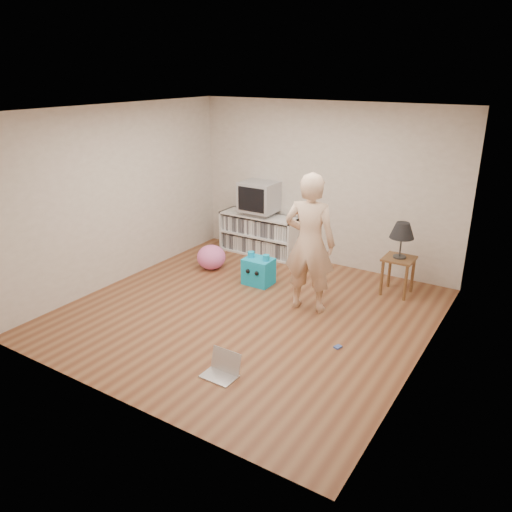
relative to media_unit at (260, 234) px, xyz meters
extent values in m
plane|color=brown|center=(1.08, -2.04, -0.35)|extent=(4.50, 4.50, 0.00)
cube|color=beige|center=(1.08, 0.21, 0.95)|extent=(4.50, 0.02, 2.60)
cube|color=beige|center=(1.08, -4.29, 0.95)|extent=(4.50, 0.02, 2.60)
cube|color=beige|center=(-1.17, -2.04, 0.95)|extent=(0.02, 4.50, 2.60)
cube|color=beige|center=(3.33, -2.04, 0.95)|extent=(0.02, 4.50, 2.60)
cube|color=white|center=(1.08, -2.04, 2.25)|extent=(4.50, 4.50, 0.01)
cube|color=white|center=(0.00, 0.19, 0.00)|extent=(1.40, 0.03, 0.70)
cube|color=white|center=(-0.69, -0.02, 0.00)|extent=(0.03, 0.45, 0.70)
cube|color=white|center=(0.68, -0.02, 0.00)|extent=(0.03, 0.45, 0.70)
cube|color=white|center=(0.00, -0.02, -0.33)|extent=(1.40, 0.45, 0.03)
cube|color=white|center=(0.00, -0.02, 0.00)|extent=(1.34, 0.45, 0.03)
cube|color=white|center=(0.00, -0.02, 0.33)|extent=(1.40, 0.45, 0.03)
cube|color=silver|center=(0.00, -0.02, 0.00)|extent=(1.26, 0.36, 0.64)
cube|color=gray|center=(0.00, -0.02, 0.39)|extent=(0.45, 0.35, 0.07)
cube|color=#A4A4A9|center=(0.00, -0.02, 0.67)|extent=(0.60, 0.52, 0.50)
cube|color=black|center=(0.00, -0.28, 0.67)|extent=(0.50, 0.01, 0.40)
cylinder|color=brown|center=(2.39, -0.56, -0.09)|extent=(0.04, 0.04, 0.52)
cylinder|color=brown|center=(2.73, -0.56, -0.09)|extent=(0.04, 0.04, 0.52)
cylinder|color=brown|center=(2.39, -0.22, -0.09)|extent=(0.04, 0.04, 0.52)
cylinder|color=brown|center=(2.73, -0.22, -0.09)|extent=(0.04, 0.04, 0.52)
cube|color=brown|center=(2.56, -0.39, 0.19)|extent=(0.42, 0.42, 0.03)
cylinder|color=#333333|center=(2.56, -0.39, 0.21)|extent=(0.18, 0.18, 0.02)
cylinder|color=#333333|center=(2.56, -0.39, 0.39)|extent=(0.02, 0.02, 0.32)
imported|color=beige|center=(1.69, -1.50, 0.58)|extent=(0.74, 0.56, 1.86)
cube|color=silver|center=(1.64, -3.45, -0.34)|extent=(0.37, 0.26, 0.02)
cube|color=silver|center=(1.64, -3.32, -0.22)|extent=(0.37, 0.08, 0.24)
cube|color=black|center=(1.64, -3.32, -0.22)|extent=(0.32, 0.06, 0.19)
cube|color=#425DB1|center=(2.46, -2.23, -0.34)|extent=(0.09, 0.11, 0.02)
cube|color=#0BA1D8|center=(0.69, -1.15, -0.15)|extent=(0.42, 0.33, 0.40)
cylinder|color=#0BA1D8|center=(0.56, -1.15, 0.09)|extent=(0.10, 0.10, 0.09)
cylinder|color=#0BA1D8|center=(0.83, -1.15, 0.09)|extent=(0.10, 0.10, 0.09)
sphere|color=black|center=(0.62, -1.32, -0.11)|extent=(0.07, 0.07, 0.07)
sphere|color=black|center=(0.77, -1.32, -0.11)|extent=(0.07, 0.07, 0.07)
ellipsoid|color=pink|center=(-0.27, -1.05, -0.15)|extent=(0.47, 0.47, 0.39)
camera|label=1|loc=(4.35, -7.01, 2.70)|focal=35.00mm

